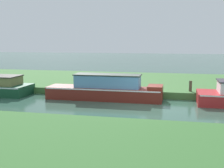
# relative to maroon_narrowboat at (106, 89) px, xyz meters

# --- Properties ---
(ground_plane) EXTENTS (120.00, 120.00, 0.00)m
(ground_plane) POSITION_rel_maroon_narrowboat_xyz_m (2.65, -1.20, -0.59)
(ground_plane) COLOR #355B4B
(riverbank_far) EXTENTS (72.00, 10.00, 0.40)m
(riverbank_far) POSITION_rel_maroon_narrowboat_xyz_m (2.65, 5.80, -0.39)
(riverbank_far) COLOR #44763A
(riverbank_far) RESTS_ON ground_plane
(maroon_narrowboat) EXTENTS (6.58, 1.50, 1.45)m
(maroon_narrowboat) POSITION_rel_maroon_narrowboat_xyz_m (0.00, 0.00, 0.00)
(maroon_narrowboat) COLOR maroon
(maroon_narrowboat) RESTS_ON ground_plane
(mooring_post_near) EXTENTS (0.17, 0.17, 0.62)m
(mooring_post_near) POSITION_rel_maroon_narrowboat_xyz_m (4.70, 1.44, 0.12)
(mooring_post_near) COLOR #4A3F30
(mooring_post_near) RESTS_ON riverbank_far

